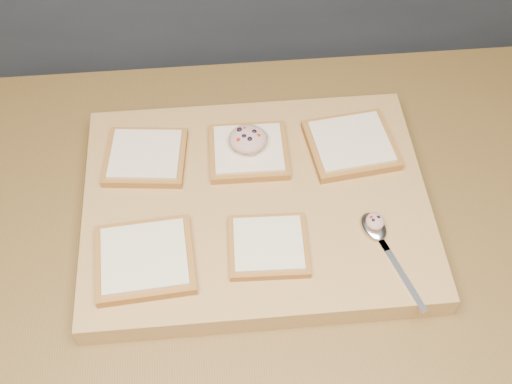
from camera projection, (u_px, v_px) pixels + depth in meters
island_counter at (326, 359)px, 1.30m from camera, size 2.00×0.80×0.90m
cutting_board at (256, 205)px, 0.96m from camera, size 0.51×0.38×0.04m
bread_far_left at (146, 156)px, 0.98m from camera, size 0.13×0.12×0.02m
bread_far_center at (249, 151)px, 0.98m from camera, size 0.12×0.11×0.02m
bread_far_right at (351, 144)px, 0.99m from camera, size 0.14×0.13×0.02m
bread_near_left at (145, 259)px, 0.87m from camera, size 0.14×0.13×0.02m
bread_near_center at (268, 246)px, 0.88m from camera, size 0.11×0.10×0.02m
tuna_salad_dollop at (248, 139)px, 0.97m from camera, size 0.06×0.06×0.03m
spoon at (378, 233)px, 0.90m from camera, size 0.07×0.16×0.01m
spoon_salad at (375, 221)px, 0.89m from camera, size 0.03×0.03×0.02m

